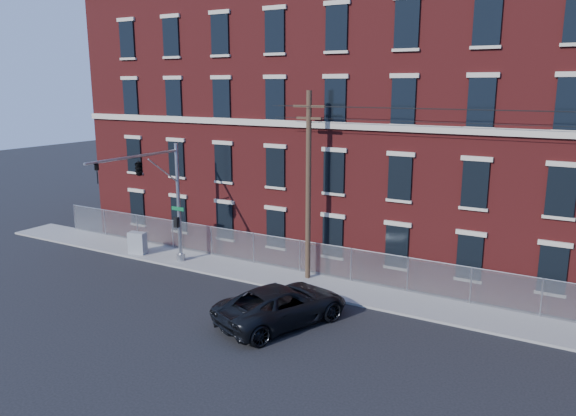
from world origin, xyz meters
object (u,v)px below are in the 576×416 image
Objects in this scene: pickup_truck at (282,305)px; utility_cabinet at (137,243)px; traffic_signal_mast at (149,179)px; utility_pole_near at (308,183)px.

pickup_truck reaches higher than utility_cabinet.
utility_pole_near is (8.00, 3.42, -0.05)m from traffic_signal_mast.
utility_pole_near is at bearing -51.50° from pickup_truck.
utility_pole_near is at bearing -3.33° from utility_cabinet.
utility_pole_near is 7.33× the size of utility_cabinet.
utility_pole_near is 12.18m from utility_cabinet.
utility_cabinet is at bearing -172.88° from utility_pole_near.
traffic_signal_mast is at bearing -42.60° from utility_cabinet.
pickup_truck is (9.63, -2.07, -4.53)m from traffic_signal_mast.
pickup_truck is 4.55× the size of utility_cabinet.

